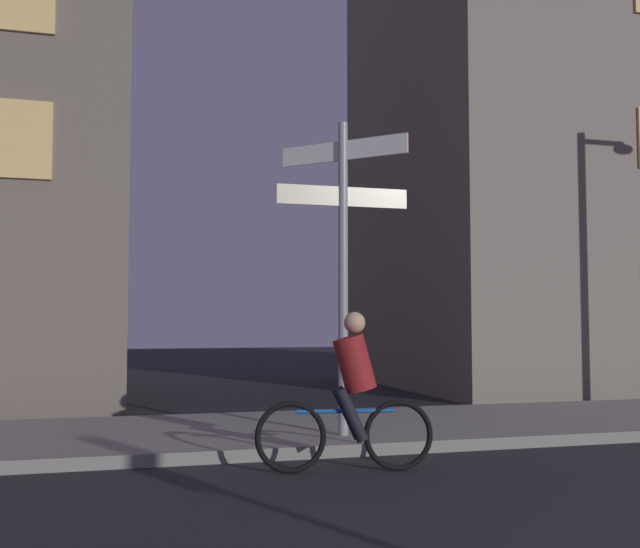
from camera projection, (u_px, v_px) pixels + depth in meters
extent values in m
cube|color=gray|center=(396.00, 427.00, 10.32)|extent=(40.00, 3.30, 0.14)
cylinder|color=gray|center=(343.00, 277.00, 9.24)|extent=(0.12, 0.12, 3.83)
cube|color=white|center=(343.00, 151.00, 9.34)|extent=(1.25, 1.25, 0.24)
cube|color=beige|center=(343.00, 197.00, 9.30)|extent=(1.68, 0.03, 0.24)
torus|color=black|center=(291.00, 437.00, 7.52)|extent=(0.72, 0.16, 0.72)
torus|color=black|center=(398.00, 435.00, 7.67)|extent=(0.72, 0.16, 0.72)
cylinder|color=#1959A5|center=(345.00, 411.00, 7.61)|extent=(1.00, 0.19, 0.04)
cylinder|color=maroon|center=(355.00, 364.00, 7.65)|extent=(0.49, 0.38, 0.61)
sphere|color=tan|center=(354.00, 323.00, 7.68)|extent=(0.22, 0.22, 0.22)
cylinder|color=black|center=(351.00, 415.00, 7.53)|extent=(0.35, 0.17, 0.55)
cylinder|color=black|center=(348.00, 413.00, 7.71)|extent=(0.35, 0.17, 0.55)
cube|color=#F2C672|center=(21.00, 139.00, 11.42)|extent=(0.90, 0.06, 1.20)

